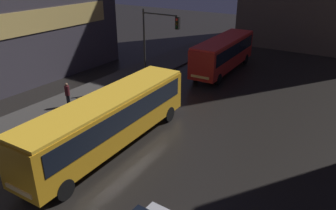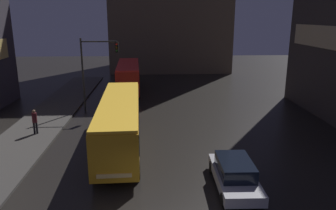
{
  "view_description": "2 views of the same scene",
  "coord_description": "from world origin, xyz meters",
  "px_view_note": "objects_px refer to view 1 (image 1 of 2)",
  "views": [
    {
      "loc": [
        9.24,
        -2.67,
        9.8
      ],
      "look_at": [
        -0.66,
        12.47,
        1.78
      ],
      "focal_mm": 35.0,
      "sensor_mm": 36.0,
      "label": 1
    },
    {
      "loc": [
        -0.2,
        -11.03,
        8.26
      ],
      "look_at": [
        0.99,
        13.11,
        1.7
      ],
      "focal_mm": 35.0,
      "sensor_mm": 36.0,
      "label": 2
    }
  ],
  "objects_px": {
    "pedestrian_near": "(67,93)",
    "traffic_light_main": "(156,38)",
    "bus_far": "(224,51)",
    "bus_near": "(110,117)"
  },
  "relations": [
    {
      "from": "pedestrian_near",
      "to": "traffic_light_main",
      "type": "bearing_deg",
      "value": 174.38
    },
    {
      "from": "traffic_light_main",
      "to": "bus_far",
      "type": "bearing_deg",
      "value": 73.38
    },
    {
      "from": "bus_near",
      "to": "pedestrian_near",
      "type": "relative_size",
      "value": 6.78
    },
    {
      "from": "bus_near",
      "to": "bus_far",
      "type": "height_order",
      "value": "bus_far"
    },
    {
      "from": "bus_far",
      "to": "traffic_light_main",
      "type": "height_order",
      "value": "traffic_light_main"
    },
    {
      "from": "bus_far",
      "to": "bus_near",
      "type": "bearing_deg",
      "value": 89.19
    },
    {
      "from": "bus_far",
      "to": "pedestrian_near",
      "type": "xyz_separation_m",
      "value": [
        -5.7,
        -13.87,
        -0.79
      ]
    },
    {
      "from": "bus_near",
      "to": "traffic_light_main",
      "type": "bearing_deg",
      "value": -73.62
    },
    {
      "from": "pedestrian_near",
      "to": "traffic_light_main",
      "type": "relative_size",
      "value": 0.27
    },
    {
      "from": "bus_near",
      "to": "pedestrian_near",
      "type": "xyz_separation_m",
      "value": [
        -6.25,
        2.35,
        -0.75
      ]
    }
  ]
}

